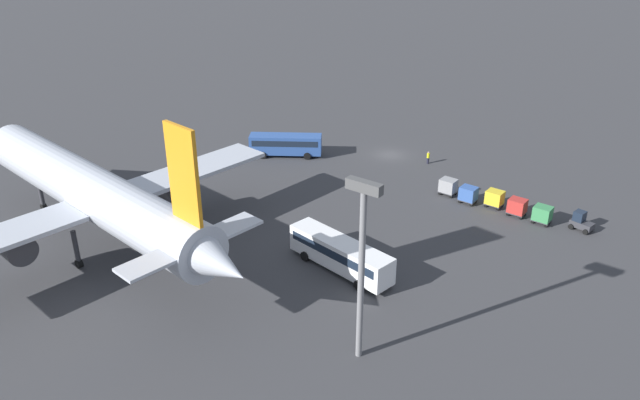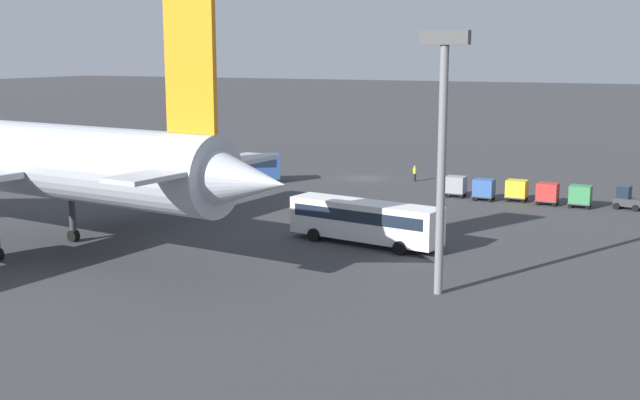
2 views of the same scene
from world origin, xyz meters
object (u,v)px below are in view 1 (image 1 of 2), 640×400
Objects in this scene: cargo_cart_green at (542,214)px; cargo_cart_yellow at (495,198)px; airplane at (94,193)px; cargo_cart_grey at (448,186)px; baggage_tug at (581,222)px; cargo_cart_blue at (468,194)px; worker_person at (428,158)px; shuttle_bus_near at (286,143)px; cargo_cart_red at (517,206)px; shuttle_bus_far at (340,253)px.

cargo_cart_green is 6.00m from cargo_cart_yellow.
cargo_cart_grey is (-22.78, -33.89, -5.41)m from airplane.
cargo_cart_green is 11.92m from cargo_cart_grey.
cargo_cart_blue is (12.86, 1.23, 0.25)m from baggage_tug.
baggage_tug reaches higher than cargo_cart_grey.
cargo_cart_green is at bearing 27.47° from baggage_tug.
cargo_cart_green is (-34.69, -33.30, -5.41)m from airplane.
cargo_cart_grey is at bearing 131.43° from worker_person.
shuttle_bus_near is 33.42m from cargo_cart_red.
baggage_tug is at bearing -163.61° from cargo_cart_green.
airplane is 44.90m from worker_person.
cargo_cart_grey is at bearing -2.83° from cargo_cart_green.
shuttle_bus_near reaches higher than cargo_cart_yellow.
worker_person is (-17.69, -9.50, -0.98)m from shuttle_bus_near.
cargo_cart_grey reaches higher than worker_person.
cargo_cart_red is at bearing -126.92° from airplane.
cargo_cart_blue and cargo_cart_grey have the same top height.
shuttle_bus_far is 5.89× the size of cargo_cart_yellow.
cargo_cart_blue is at bearing 167.52° from cargo_cart_grey.
airplane is 32.45m from shuttle_bus_near.
cargo_cart_blue is at bearing 2.13° from cargo_cart_red.
airplane is 17.81× the size of baggage_tug.
cargo_cart_yellow is (2.98, -0.60, 0.00)m from cargo_cart_red.
cargo_cart_red and cargo_cart_blue have the same top height.
shuttle_bus_near reaches higher than cargo_cart_grey.
airplane reaches higher than shuttle_bus_far.
shuttle_bus_far is 30.46m from worker_person.
shuttle_bus_far is at bearing 101.37° from worker_person.
cargo_cart_red is 5.96m from cargo_cart_blue.
cargo_cart_yellow is (-6.71, -22.35, -0.73)m from shuttle_bus_far.
cargo_cart_green is 1.00× the size of cargo_cart_blue.
shuttle_bus_far is 21.86m from cargo_cart_blue.
cargo_cart_green is at bearing 172.78° from cargo_cart_yellow.
shuttle_bus_far reaches higher than worker_person.
airplane is 44.89m from cargo_cart_yellow.
shuttle_bus_far is at bearing 80.15° from cargo_cart_blue.
cargo_cart_red is at bearing 152.69° from worker_person.
baggage_tug reaches higher than cargo_cart_green.
worker_person is at bearing -48.57° from cargo_cart_grey.
cargo_cart_yellow is at bearing 13.42° from baggage_tug.
shuttle_bus_near is 0.81× the size of shuttle_bus_far.
worker_person is 0.84× the size of cargo_cart_grey.
baggage_tug is 15.85m from cargo_cart_grey.
cargo_cart_blue is at bearing -90.75° from shuttle_bus_far.
cargo_cart_red is at bearing 148.65° from shuttle_bus_near.
baggage_tug is 6.99m from cargo_cart_red.
airplane reaches higher than worker_person.
baggage_tug is 4.11m from cargo_cart_green.
cargo_cart_yellow is (-28.73, -34.06, -5.41)m from airplane.
shuttle_bus_far reaches higher than cargo_cart_blue.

